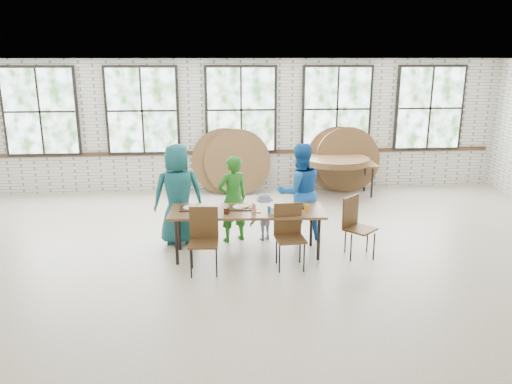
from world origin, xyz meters
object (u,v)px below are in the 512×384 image
chair_near_right (289,230)px  storage_table (335,165)px  chair_near_left (204,234)px  dining_table (247,213)px

chair_near_right → storage_table: (1.60, 3.79, 0.13)m
chair_near_left → storage_table: 4.82m
chair_near_right → chair_near_left: bearing=178.6°
dining_table → chair_near_left: bearing=-137.8°
chair_near_right → storage_table: chair_near_right is taller
dining_table → chair_near_left: size_ratio=2.57×
dining_table → storage_table: size_ratio=1.32×
chair_near_right → dining_table: bearing=137.2°
dining_table → chair_near_left: 0.87m
chair_near_right → storage_table: 4.12m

